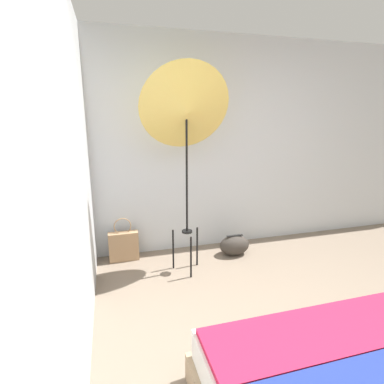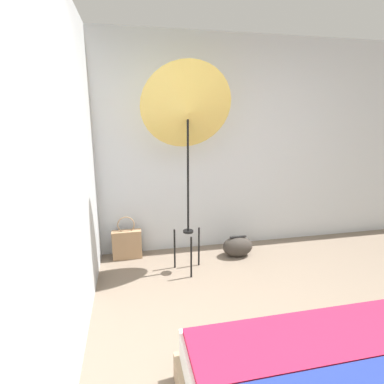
% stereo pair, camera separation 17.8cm
% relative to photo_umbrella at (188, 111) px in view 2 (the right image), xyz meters
% --- Properties ---
extents(wall_back, '(8.00, 0.05, 2.60)m').
position_rel_photo_umbrella_xyz_m(wall_back, '(0.41, 0.61, -0.42)').
color(wall_back, '#B7BCC1').
rests_on(wall_back, ground_plane).
extents(wall_side_left, '(0.05, 8.00, 2.60)m').
position_rel_photo_umbrella_xyz_m(wall_side_left, '(-1.00, -0.68, -0.42)').
color(wall_side_left, '#B7BCC1').
rests_on(wall_side_left, ground_plane).
extents(photo_umbrella, '(0.92, 0.53, 2.18)m').
position_rel_photo_umbrella_xyz_m(photo_umbrella, '(0.00, 0.00, 0.00)').
color(photo_umbrella, black).
rests_on(photo_umbrella, ground_plane).
extents(tote_bag, '(0.34, 0.11, 0.53)m').
position_rel_photo_umbrella_xyz_m(tote_bag, '(-0.66, 0.43, -1.53)').
color(tote_bag, '#9E7A56').
rests_on(tote_bag, ground_plane).
extents(duffel_bag, '(0.38, 0.25, 0.25)m').
position_rel_photo_umbrella_xyz_m(duffel_bag, '(0.66, 0.22, -1.59)').
color(duffel_bag, '#332D28').
rests_on(duffel_bag, ground_plane).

